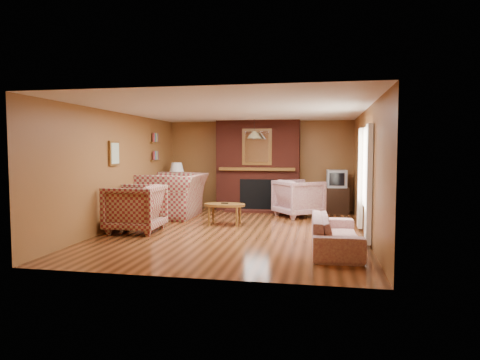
% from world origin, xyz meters
% --- Properties ---
extents(floor, '(6.50, 6.50, 0.00)m').
position_xyz_m(floor, '(0.00, 0.00, 0.00)').
color(floor, '#42210E').
rests_on(floor, ground).
extents(ceiling, '(6.50, 6.50, 0.00)m').
position_xyz_m(ceiling, '(0.00, 0.00, 2.40)').
color(ceiling, silver).
rests_on(ceiling, wall_back).
extents(wall_back, '(6.50, 0.00, 6.50)m').
position_xyz_m(wall_back, '(0.00, 3.25, 1.20)').
color(wall_back, brown).
rests_on(wall_back, floor).
extents(wall_front, '(6.50, 0.00, 6.50)m').
position_xyz_m(wall_front, '(0.00, -3.25, 1.20)').
color(wall_front, brown).
rests_on(wall_front, floor).
extents(wall_left, '(0.00, 6.50, 6.50)m').
position_xyz_m(wall_left, '(-2.50, 0.00, 1.20)').
color(wall_left, brown).
rests_on(wall_left, floor).
extents(wall_right, '(0.00, 6.50, 6.50)m').
position_xyz_m(wall_right, '(2.50, 0.00, 1.20)').
color(wall_right, brown).
rests_on(wall_right, floor).
extents(fireplace, '(2.20, 0.82, 2.40)m').
position_xyz_m(fireplace, '(0.00, 2.98, 1.18)').
color(fireplace, '#4D1911').
rests_on(fireplace, floor).
extents(window_right, '(0.10, 1.85, 2.00)m').
position_xyz_m(window_right, '(2.45, -0.20, 1.13)').
color(window_right, beige).
rests_on(window_right, wall_right).
extents(bookshelf, '(0.09, 0.55, 0.71)m').
position_xyz_m(bookshelf, '(-2.44, 1.90, 1.67)').
color(bookshelf, brown).
rests_on(bookshelf, wall_left).
extents(botanical_print, '(0.05, 0.40, 0.50)m').
position_xyz_m(botanical_print, '(-2.47, -0.30, 1.55)').
color(botanical_print, brown).
rests_on(botanical_print, wall_left).
extents(pendant_light, '(0.36, 0.36, 0.48)m').
position_xyz_m(pendant_light, '(0.00, 2.30, 2.00)').
color(pendant_light, black).
rests_on(pendant_light, ceiling).
extents(plaid_loveseat, '(1.46, 1.66, 1.05)m').
position_xyz_m(plaid_loveseat, '(-1.85, 1.47, 0.53)').
color(plaid_loveseat, maroon).
rests_on(plaid_loveseat, floor).
extents(plaid_armchair, '(1.06, 1.03, 0.94)m').
position_xyz_m(plaid_armchair, '(-1.95, -0.49, 0.47)').
color(plaid_armchair, maroon).
rests_on(plaid_armchair, floor).
extents(floral_sofa, '(0.79, 1.91, 0.55)m').
position_xyz_m(floral_sofa, '(1.90, -1.36, 0.28)').
color(floral_sofa, '#C3B097').
rests_on(floral_sofa, floor).
extents(floral_armchair, '(1.37, 1.36, 0.90)m').
position_xyz_m(floral_armchair, '(1.13, 2.07, 0.45)').
color(floral_armchair, '#C3B097').
rests_on(floral_armchair, floor).
extents(coffee_table, '(0.90, 0.56, 0.48)m').
position_xyz_m(coffee_table, '(-0.38, 0.59, 0.41)').
color(coffee_table, brown).
rests_on(coffee_table, floor).
extents(side_table, '(0.50, 0.50, 0.63)m').
position_xyz_m(side_table, '(-2.10, 2.45, 0.31)').
color(side_table, brown).
rests_on(side_table, floor).
extents(table_lamp, '(0.40, 0.40, 0.66)m').
position_xyz_m(table_lamp, '(-2.10, 2.45, 0.99)').
color(table_lamp, white).
rests_on(table_lamp, side_table).
extents(tv_stand, '(0.63, 0.57, 0.66)m').
position_xyz_m(tv_stand, '(2.05, 2.80, 0.33)').
color(tv_stand, black).
rests_on(tv_stand, floor).
extents(crt_tv, '(0.51, 0.51, 0.45)m').
position_xyz_m(crt_tv, '(2.05, 2.79, 0.89)').
color(crt_tv, '#9B9EA2').
rests_on(crt_tv, tv_stand).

